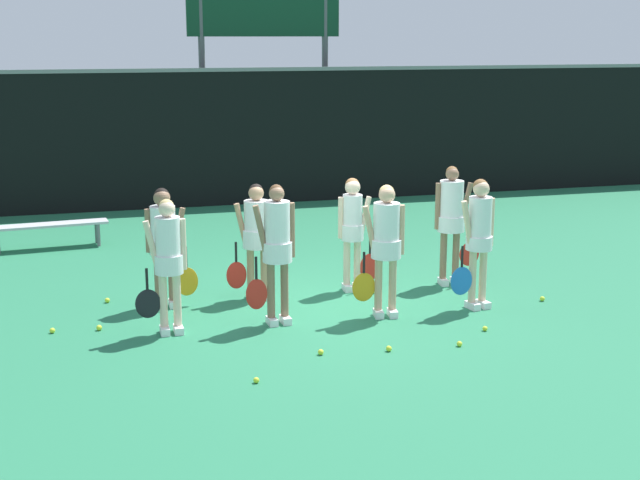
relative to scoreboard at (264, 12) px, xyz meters
The scene contains 22 objects.
ground_plane 9.68m from the scoreboard, 97.21° to the right, with size 140.00×140.00×0.00m, color #26724C.
fence_windscreen 3.00m from the scoreboard, 137.68° to the right, with size 60.00×0.08×2.93m.
scoreboard is the anchor object (origin of this frame).
bench_courtside 7.32m from the scoreboard, 138.69° to the right, with size 2.04×0.55×0.44m.
player_0 10.27m from the scoreboard, 109.23° to the right, with size 0.65×0.35×1.68m.
player_1 9.90m from the scoreboard, 101.43° to the right, with size 0.65×0.37×1.79m.
player_2 9.82m from the scoreboard, 92.77° to the right, with size 0.68×0.39×1.74m.
player_3 9.83m from the scoreboard, 84.68° to the right, with size 0.64×0.35×1.75m.
player_4 9.26m from the scoreboard, 111.21° to the right, with size 0.68×0.39×1.63m.
player_5 8.86m from the scoreboard, 103.18° to the right, with size 0.67×0.39×1.61m.
player_6 8.64m from the scoreboard, 93.42° to the right, with size 0.62×0.32×1.63m.
player_7 8.73m from the scoreboard, 83.00° to the right, with size 0.69×0.40×1.75m.
tennis_ball_0 10.79m from the scoreboard, 117.61° to the right, with size 0.07×0.07×0.07m, color #CCE033.
tennis_ball_1 11.38m from the scoreboard, 94.62° to the right, with size 0.07×0.07×0.07m, color #CCE033.
tennis_ball_2 11.02m from the scoreboard, 86.94° to the right, with size 0.06×0.06×0.06m, color #CCE033.
tennis_ball_3 11.38m from the scoreboard, 98.93° to the right, with size 0.07×0.07×0.07m, color #CCE033.
tennis_ball_4 11.41m from the scoreboard, 89.97° to the right, with size 0.07×0.07×0.07m, color #CCE033.
tennis_ball_6 9.57m from the scoreboard, 116.91° to the right, with size 0.07×0.07×0.07m, color #CCE033.
tennis_ball_7 10.30m from the scoreboard, 78.54° to the right, with size 0.07×0.07×0.07m, color #CCE033.
tennis_ball_8 12.12m from the scoreboard, 102.84° to the right, with size 0.06×0.06×0.06m, color #CCE033.
tennis_ball_9 10.61m from the scoreboard, 114.57° to the right, with size 0.07×0.07×0.07m, color #CCE033.
tennis_ball_10 9.24m from the scoreboard, 91.56° to the right, with size 0.07×0.07×0.07m, color #CCE033.
Camera 1 is at (-3.17, -11.12, 3.58)m, focal length 50.00 mm.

